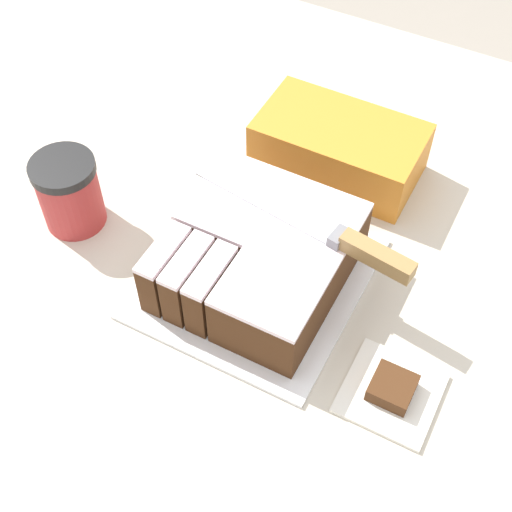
# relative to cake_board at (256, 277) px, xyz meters

# --- Properties ---
(ground_plane) EXTENTS (8.00, 8.00, 0.00)m
(ground_plane) POSITION_rel_cake_board_xyz_m (-0.05, 0.08, -0.90)
(ground_plane) COLOR #9E9384
(countertop) EXTENTS (1.40, 1.10, 0.90)m
(countertop) POSITION_rel_cake_board_xyz_m (-0.05, 0.08, -0.45)
(countertop) COLOR beige
(countertop) RESTS_ON ground_plane
(cake_board) EXTENTS (0.27, 0.29, 0.01)m
(cake_board) POSITION_rel_cake_board_xyz_m (0.00, 0.00, 0.00)
(cake_board) COLOR white
(cake_board) RESTS_ON countertop
(cake) EXTENTS (0.22, 0.23, 0.09)m
(cake) POSITION_rel_cake_board_xyz_m (0.00, 0.00, 0.05)
(cake) COLOR #472814
(cake) RESTS_ON cake_board
(knife) EXTENTS (0.32, 0.07, 0.02)m
(knife) POSITION_rel_cake_board_xyz_m (0.10, 0.04, 0.10)
(knife) COLOR silver
(knife) RESTS_ON cake
(coffee_cup) EXTENTS (0.09, 0.09, 0.11)m
(coffee_cup) POSITION_rel_cake_board_xyz_m (-0.28, -0.03, 0.05)
(coffee_cup) COLOR #B23333
(coffee_cup) RESTS_ON countertop
(paper_napkin) EXTENTS (0.11, 0.11, 0.01)m
(paper_napkin) POSITION_rel_cake_board_xyz_m (0.22, -0.08, -0.00)
(paper_napkin) COLOR white
(paper_napkin) RESTS_ON countertop
(brownie) EXTENTS (0.05, 0.05, 0.02)m
(brownie) POSITION_rel_cake_board_xyz_m (0.22, -0.08, 0.01)
(brownie) COLOR #472814
(brownie) RESTS_ON paper_napkin
(storage_box) EXTENTS (0.24, 0.13, 0.08)m
(storage_box) POSITION_rel_cake_board_xyz_m (0.01, 0.24, 0.04)
(storage_box) COLOR orange
(storage_box) RESTS_ON countertop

